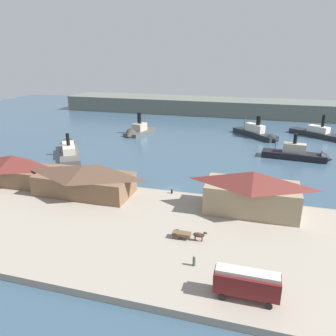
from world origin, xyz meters
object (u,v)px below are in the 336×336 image
object	(u,v)px
pedestrian_walking_east	(194,261)
ferry_shed_west_terminal	(14,169)
ferry_moored_east	(69,149)
ferry_shed_east_terminal	(252,191)
ferry_shed_customs_shed	(84,179)
ferry_approaching_west	(137,131)
street_tram	(247,282)
ferry_departing_north	(301,155)
ferry_moored_west	(324,135)
mooring_post_west	(172,191)
horse_cart	(188,234)
ferry_approaching_east	(258,134)

from	to	relation	value
pedestrian_walking_east	ferry_shed_west_terminal	bearing A→B (deg)	156.92
ferry_moored_east	ferry_shed_east_terminal	bearing A→B (deg)	-26.40
ferry_shed_customs_shed	ferry_approaching_west	world-z (taller)	ferry_approaching_west
ferry_shed_east_terminal	ferry_moored_east	distance (m)	67.71
ferry_shed_customs_shed	ferry_shed_east_terminal	xyz separation A→B (m)	(36.69, 1.11, 0.92)
street_tram	pedestrian_walking_east	bearing A→B (deg)	147.91
ferry_shed_east_terminal	ferry_departing_north	size ratio (longest dim) A/B	0.87
ferry_shed_west_terminal	pedestrian_walking_east	size ratio (longest dim) A/B	10.78
ferry_shed_west_terminal	ferry_moored_west	world-z (taller)	ferry_moored_west
street_tram	ferry_moored_east	world-z (taller)	ferry_moored_east
mooring_post_west	pedestrian_walking_east	bearing A→B (deg)	-67.49
mooring_post_west	ferry_departing_north	size ratio (longest dim) A/B	0.04
horse_cart	ferry_moored_east	distance (m)	67.15
pedestrian_walking_east	ferry_moored_east	xyz separation A→B (m)	(-53.33, 51.07, -0.81)
ferry_approaching_west	ferry_moored_east	distance (m)	32.85
ferry_shed_east_terminal	horse_cart	distance (m)	17.39
ferry_moored_west	horse_cart	bearing A→B (deg)	-110.89
ferry_shed_customs_shed	mooring_post_west	size ratio (longest dim) A/B	24.31
ferry_shed_customs_shed	ferry_approaching_east	xyz separation A→B (m)	(36.30, 70.20, -2.92)
street_tram	ferry_approaching_west	distance (m)	99.25
pedestrian_walking_east	mooring_post_west	bearing A→B (deg)	112.51
pedestrian_walking_east	ferry_moored_west	world-z (taller)	ferry_moored_west
horse_cart	ferry_moored_east	world-z (taller)	ferry_moored_east
mooring_post_west	ferry_approaching_east	xyz separation A→B (m)	(17.28, 64.84, 0.02)
pedestrian_walking_east	street_tram	bearing A→B (deg)	-32.09
ferry_approaching_east	ferry_shed_customs_shed	bearing A→B (deg)	-117.34
ferry_shed_customs_shed	street_tram	size ratio (longest dim) A/B	2.62
ferry_departing_north	ferry_approaching_east	world-z (taller)	ferry_approaching_east
ferry_moored_east	ferry_shed_west_terminal	bearing A→B (deg)	-82.54
ferry_shed_east_terminal	pedestrian_walking_east	size ratio (longest dim) A/B	10.61
horse_cart	mooring_post_west	size ratio (longest dim) A/B	6.68
ferry_approaching_west	horse_cart	bearing A→B (deg)	-62.78
mooring_post_west	ferry_shed_west_terminal	bearing A→B (deg)	-173.81
ferry_shed_east_terminal	ferry_moored_west	bearing A→B (deg)	72.14
ferry_moored_east	ferry_approaching_east	bearing A→B (deg)	33.00
horse_cart	ferry_approaching_west	xyz separation A→B (m)	(-38.28, 74.42, -0.69)
ferry_shed_customs_shed	ferry_shed_east_terminal	size ratio (longest dim) A/B	1.19
mooring_post_west	ferry_shed_east_terminal	bearing A→B (deg)	-13.54
ferry_shed_east_terminal	street_tram	size ratio (longest dim) A/B	2.21
ferry_approaching_east	ferry_moored_east	size ratio (longest dim) A/B	0.79
ferry_shed_east_terminal	ferry_moored_east	size ratio (longest dim) A/B	0.75
pedestrian_walking_east	mooring_post_west	world-z (taller)	pedestrian_walking_east
street_tram	ferry_shed_west_terminal	bearing A→B (deg)	155.59
ferry_shed_east_terminal	horse_cart	size ratio (longest dim) A/B	3.07
ferry_shed_customs_shed	mooring_post_west	distance (m)	19.98
street_tram	ferry_departing_north	distance (m)	70.91
ferry_departing_north	ferry_moored_west	size ratio (longest dim) A/B	0.94
ferry_shed_west_terminal	ferry_approaching_east	world-z (taller)	ferry_approaching_east
street_tram	ferry_moored_west	world-z (taller)	ferry_moored_west
ferry_shed_west_terminal	ferry_moored_west	xyz separation A→B (m)	(80.95, 75.54, -3.32)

